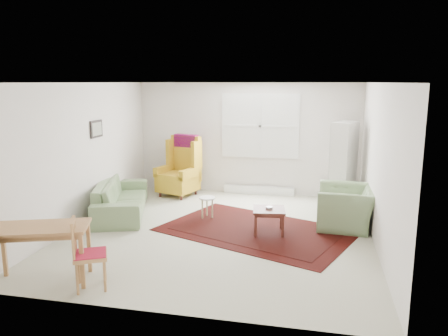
% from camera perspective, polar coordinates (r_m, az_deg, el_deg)
% --- Properties ---
extents(room, '(5.04, 5.54, 2.51)m').
position_cam_1_polar(room, '(7.41, -0.00, 1.43)').
color(room, beige).
rests_on(room, ground).
extents(rug, '(3.63, 3.01, 0.03)m').
position_cam_1_polar(rug, '(7.58, 4.26, -8.07)').
color(rug, black).
rests_on(rug, ground).
extents(sofa, '(1.51, 2.35, 0.88)m').
position_cam_1_polar(sofa, '(8.65, -13.28, -2.97)').
color(sofa, '#6E895B').
rests_on(sofa, ground).
extents(armchair, '(1.00, 1.14, 0.86)m').
position_cam_1_polar(armchair, '(7.95, 15.69, -4.44)').
color(armchair, '#6E895B').
rests_on(armchair, ground).
extents(wingback_chair, '(0.99, 1.02, 1.35)m').
position_cam_1_polar(wingback_chair, '(9.74, -6.09, 0.25)').
color(wingback_chair, gold).
rests_on(wingback_chair, ground).
extents(coffee_table, '(0.59, 0.59, 0.43)m').
position_cam_1_polar(coffee_table, '(7.43, 5.88, -6.89)').
color(coffee_table, '#491D16').
rests_on(coffee_table, ground).
extents(stool, '(0.36, 0.36, 0.41)m').
position_cam_1_polar(stool, '(8.20, -2.21, -5.18)').
color(stool, white).
rests_on(stool, ground).
extents(cabinet, '(0.60, 0.78, 1.73)m').
position_cam_1_polar(cabinet, '(9.15, 15.36, 0.43)').
color(cabinet, silver).
rests_on(cabinet, ground).
extents(desk, '(1.30, 0.95, 0.74)m').
position_cam_1_polar(desk, '(6.07, -22.72, -10.37)').
color(desk, '#AF7B46').
rests_on(desk, ground).
extents(desk_chair, '(0.53, 0.53, 0.90)m').
position_cam_1_polar(desk_chair, '(5.68, -17.07, -10.62)').
color(desk_chair, '#AF7B46').
rests_on(desk_chair, ground).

